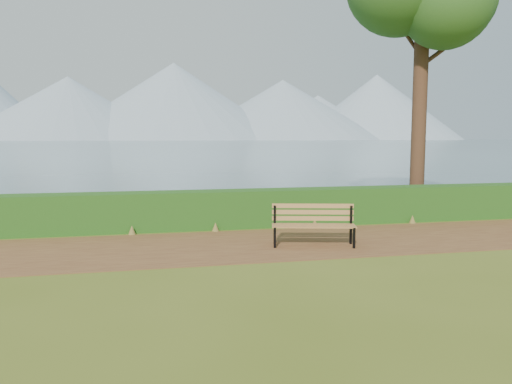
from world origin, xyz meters
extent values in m
plane|color=#4F5F1B|center=(0.00, 0.00, 0.00)|extent=(140.00, 140.00, 0.00)
cube|color=brown|center=(0.00, 0.30, 0.01)|extent=(40.00, 3.40, 0.01)
cube|color=#194413|center=(0.00, 2.60, 0.50)|extent=(32.00, 0.85, 1.00)
cube|color=slate|center=(0.00, 260.00, 0.01)|extent=(700.00, 510.00, 0.00)
cone|color=#7F96A9|center=(-60.00, 395.00, 24.00)|extent=(160.00, 160.00, 48.00)
cone|color=#7F96A9|center=(20.00, 405.00, 31.00)|extent=(190.00, 190.00, 62.00)
cone|color=#7F96A9|center=(110.00, 400.00, 25.00)|extent=(170.00, 170.00, 50.00)
cone|color=#7F96A9|center=(200.00, 410.00, 29.00)|extent=(150.00, 150.00, 58.00)
cone|color=#7F96A9|center=(-10.00, 430.00, 17.50)|extent=(120.00, 120.00, 35.00)
cone|color=#7F96A9|center=(150.00, 425.00, 20.00)|extent=(130.00, 130.00, 40.00)
cube|color=black|center=(-0.09, -0.16, 0.23)|extent=(0.06, 0.07, 0.46)
cube|color=black|center=(0.02, 0.28, 0.44)|extent=(0.06, 0.07, 0.89)
cube|color=black|center=(-0.03, 0.06, 0.43)|extent=(0.18, 0.53, 0.05)
cube|color=black|center=(1.59, -0.58, 0.23)|extent=(0.06, 0.07, 0.46)
cube|color=black|center=(1.70, -0.14, 0.44)|extent=(0.06, 0.07, 0.89)
cube|color=black|center=(1.65, -0.36, 0.43)|extent=(0.18, 0.53, 0.05)
cube|color=#96623A|center=(0.76, -0.34, 0.46)|extent=(1.82, 0.53, 0.04)
cube|color=#96623A|center=(0.79, -0.21, 0.46)|extent=(1.82, 0.53, 0.04)
cube|color=#96623A|center=(0.82, -0.09, 0.46)|extent=(1.82, 0.53, 0.04)
cube|color=#96623A|center=(0.85, 0.04, 0.46)|extent=(1.82, 0.53, 0.04)
cube|color=#96623A|center=(0.87, 0.10, 0.59)|extent=(1.81, 0.49, 0.11)
cube|color=#96623A|center=(0.87, 0.10, 0.73)|extent=(1.81, 0.49, 0.11)
cube|color=#96623A|center=(0.87, 0.10, 0.88)|extent=(1.81, 0.49, 0.11)
cylinder|color=#321C14|center=(5.74, 4.01, 4.12)|extent=(0.46, 0.46, 8.23)
sphere|color=#1E4F1A|center=(6.01, 3.18, 6.40)|extent=(2.74, 2.74, 2.74)
cylinder|color=#321C14|center=(6.25, 4.01, 5.03)|extent=(1.20, 0.14, 0.90)
cylinder|color=#321C14|center=(5.28, 4.12, 5.60)|extent=(0.93, 0.43, 0.82)
camera|label=1|loc=(-2.79, -10.59, 2.44)|focal=35.00mm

